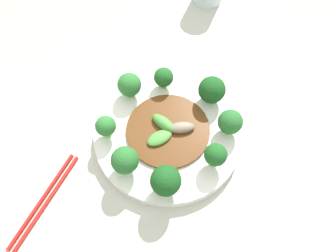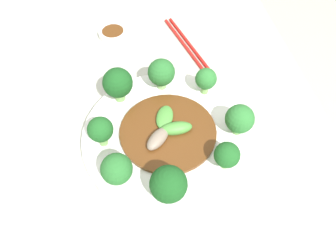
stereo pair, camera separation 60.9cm
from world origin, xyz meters
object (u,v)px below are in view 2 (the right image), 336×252
broccoli_east (169,184)px  broccoli_northeast (227,155)px  plate (168,137)px  broccoli_southeast (117,169)px  stirfry_center (168,131)px  broccoli_north (240,119)px  broccoli_west (161,73)px  sauce_dish (113,33)px  broccoli_northwest (206,79)px  chopsticks (186,44)px  broccoli_south (100,130)px  broccoli_southwest (118,83)px

broccoli_east → broccoli_northeast: broccoli_east is taller
plate → broccoli_southeast: size_ratio=5.01×
plate → stirfry_center: bearing=-97.4°
broccoli_southeast → broccoli_north: bearing=106.9°
broccoli_west → sauce_dish: broccoli_west is taller
broccoli_northeast → broccoli_west: broccoli_west is taller
stirfry_center → broccoli_east: bearing=-8.5°
broccoli_northwest → chopsticks: size_ratio=0.28×
broccoli_south → stirfry_center: 0.12m
broccoli_north → broccoli_southeast: bearing=-73.1°
broccoli_southeast → broccoli_west: 0.22m
sauce_dish → broccoli_north: bearing=31.0°
plate → broccoli_east: (0.12, -0.02, 0.05)m
broccoli_southeast → broccoli_northwest: bearing=133.1°
broccoli_south → sauce_dish: (-0.32, 0.03, -0.05)m
broccoli_east → broccoli_south: bearing=-140.2°
broccoli_east → broccoli_west: 0.23m
stirfry_center → chopsticks: bearing=161.7°
broccoli_north → broccoli_northwest: broccoli_north is taller
broccoli_south → sauce_dish: size_ratio=0.90×
plate → broccoli_west: 0.12m
broccoli_southeast → broccoli_west: size_ratio=0.94×
broccoli_northwest → broccoli_south: bearing=-65.7°
broccoli_southwest → broccoli_west: broccoli_southwest is taller
broccoli_southwest → broccoli_northeast: bearing=42.3°
broccoli_southeast → broccoli_northwest: 0.24m
sauce_dish → chopsticks: bearing=69.9°
broccoli_north → chopsticks: size_ratio=0.30×
broccoli_south → chopsticks: bearing=143.0°
broccoli_east → chopsticks: bearing=164.7°
broccoli_east → sauce_dish: (-0.44, -0.06, -0.05)m
broccoli_northwest → broccoli_southwest: size_ratio=0.80×
broccoli_south → broccoli_southwest: bearing=160.3°
broccoli_south → sauce_dish: 0.33m
plate → broccoli_northeast: broccoli_northeast is taller
broccoli_northwest → broccoli_west: size_ratio=0.87×
broccoli_south → broccoli_west: broccoli_west is taller
chopsticks → broccoli_southeast: bearing=-27.5°
broccoli_west → stirfry_center: (0.11, -0.01, -0.03)m
stirfry_center → broccoli_northwest: bearing=135.0°
broccoli_northeast → broccoli_southeast: bearing=-89.8°
plate → chopsticks: 0.27m
broccoli_west → chopsticks: 0.18m
plate → broccoli_northeast: 0.12m
broccoli_south → broccoli_north: bearing=87.1°
plate → broccoli_southwest: bearing=-140.8°
broccoli_west → chopsticks: broccoli_west is taller
broccoli_west → chopsticks: size_ratio=0.32×
plate → broccoli_southeast: bearing=-48.9°
broccoli_south → chopsticks: size_ratio=0.30×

